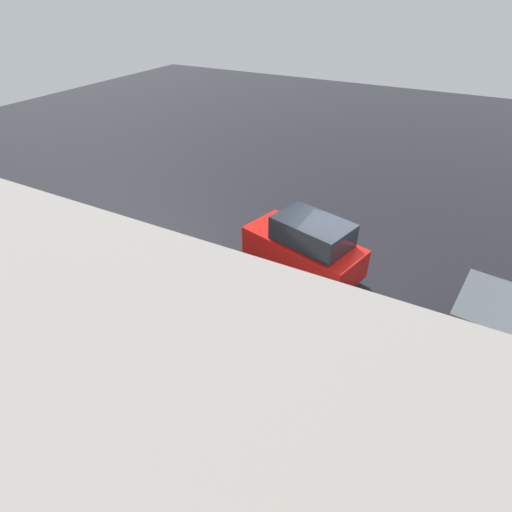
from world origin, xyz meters
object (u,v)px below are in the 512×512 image
(moving_hatchback, at_px, (305,246))
(sign_post, at_px, (128,272))
(fire_hydrant, at_px, (194,271))
(pedestrian, at_px, (172,250))

(moving_hatchback, distance_m, sign_post, 5.53)
(fire_hydrant, distance_m, pedestrian, 0.99)
(moving_hatchback, relative_size, fire_hydrant, 5.25)
(fire_hydrant, bearing_deg, moving_hatchback, -143.76)
(pedestrian, xyz_separation_m, sign_post, (-0.26, 2.12, 0.62))
(fire_hydrant, relative_size, sign_post, 0.33)
(pedestrian, bearing_deg, sign_post, 97.06)
(fire_hydrant, relative_size, pedestrian, 0.50)
(moving_hatchback, xyz_separation_m, fire_hydrant, (2.91, 2.13, -0.63))
(pedestrian, bearing_deg, fire_hydrant, -178.85)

